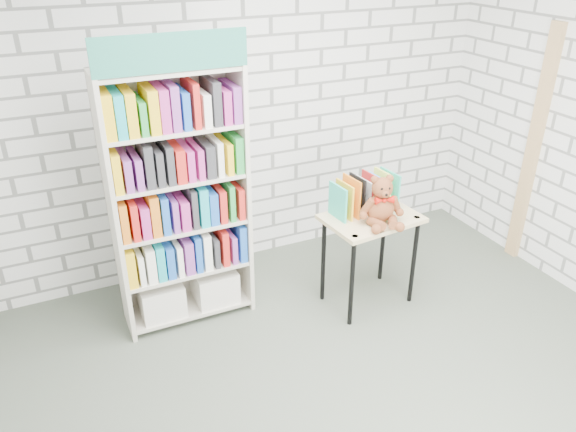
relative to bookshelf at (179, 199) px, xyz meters
name	(u,v)px	position (x,y,z in m)	size (l,w,h in m)	color
ground	(363,394)	(0.79, -1.36, -1.00)	(4.50, 4.50, 0.00)	#4A5346
room_shell	(384,136)	(0.79, -1.36, 0.79)	(4.52, 4.02, 2.81)	silver
bookshelf	(179,199)	(0.00, 0.00, 0.00)	(0.97, 0.38, 2.19)	beige
display_table	(371,229)	(1.37, -0.45, -0.33)	(0.76, 0.56, 0.77)	tan
table_books	(364,193)	(1.36, -0.34, -0.08)	(0.52, 0.27, 0.30)	#2ABA9B
teddy_bear	(382,205)	(1.37, -0.56, -0.08)	(0.34, 0.33, 0.37)	brown
door_trim	(533,149)	(3.01, -0.41, 0.05)	(0.05, 0.12, 2.10)	tan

